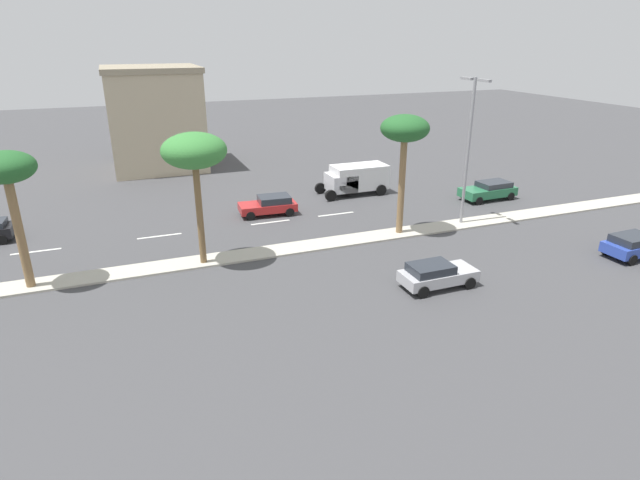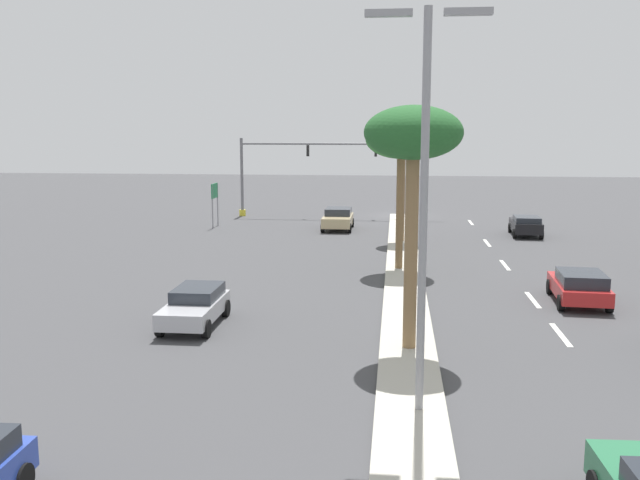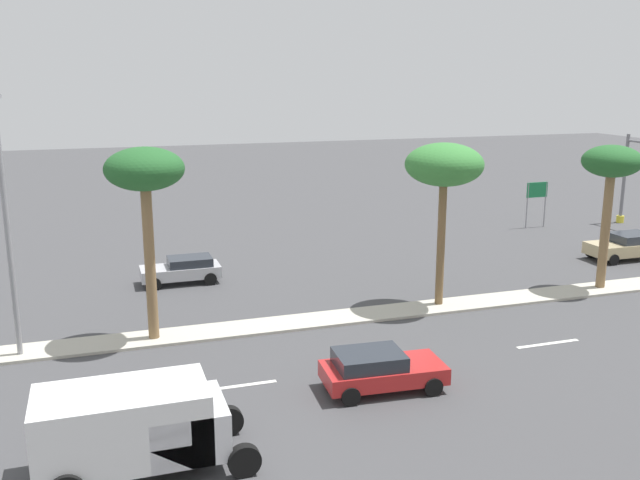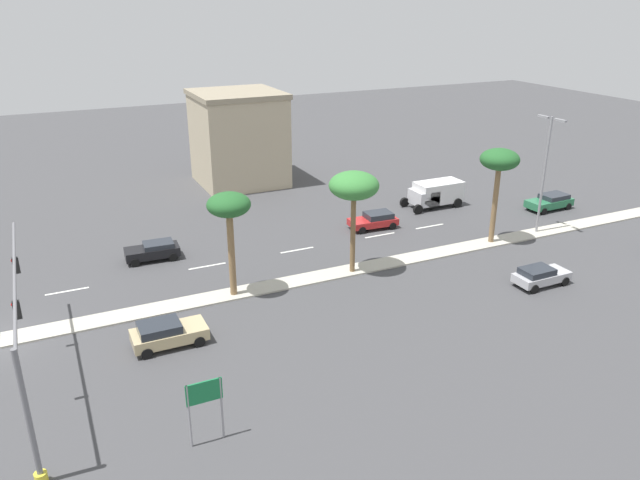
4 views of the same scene
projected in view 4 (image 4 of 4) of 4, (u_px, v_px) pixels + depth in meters
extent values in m
plane|color=#424244|center=(421.00, 257.00, 46.91)|extent=(160.00, 160.00, 0.00)
cube|color=#B7B2A3|center=(505.00, 239.00, 50.17)|extent=(1.80, 74.58, 0.12)
cube|color=silver|center=(67.00, 291.00, 41.46)|extent=(0.20, 2.80, 0.01)
cube|color=silver|center=(207.00, 266.00, 45.31)|extent=(0.20, 2.80, 0.01)
cube|color=silver|center=(297.00, 250.00, 48.17)|extent=(0.20, 2.80, 0.01)
cube|color=silver|center=(380.00, 235.00, 51.15)|extent=(0.20, 2.80, 0.01)
cube|color=silver|center=(430.00, 226.00, 53.12)|extent=(0.20, 2.80, 0.01)
cylinder|color=slate|center=(29.00, 419.00, 23.98)|extent=(0.24, 0.24, 6.36)
cylinder|color=gold|center=(41.00, 478.00, 25.07)|extent=(0.53, 0.53, 0.50)
cylinder|color=slate|center=(14.00, 276.00, 29.85)|extent=(16.38, 0.16, 0.16)
cube|color=black|center=(17.00, 310.00, 27.76)|extent=(0.20, 0.32, 0.90)
sphere|color=red|center=(13.00, 305.00, 27.61)|extent=(0.18, 0.18, 0.18)
cube|color=black|center=(16.00, 265.00, 32.35)|extent=(0.20, 0.32, 0.90)
sphere|color=red|center=(12.00, 261.00, 32.19)|extent=(0.18, 0.18, 0.18)
cylinder|color=gray|center=(189.00, 417.00, 26.59)|extent=(0.10, 0.10, 3.19)
cylinder|color=gray|center=(222.00, 408.00, 27.17)|extent=(0.10, 0.10, 3.19)
cube|color=#19723F|center=(204.00, 392.00, 26.49)|extent=(0.08, 1.62, 1.05)
cube|color=tan|center=(239.00, 141.00, 63.96)|extent=(8.53, 8.43, 9.11)
cube|color=gray|center=(236.00, 94.00, 62.18)|extent=(8.83, 8.73, 0.50)
cylinder|color=olive|center=(232.00, 254.00, 39.78)|extent=(0.44, 0.44, 5.78)
ellipsoid|color=#235B28|center=(229.00, 205.00, 38.53)|extent=(2.81, 2.81, 1.54)
cylinder|color=brown|center=(353.00, 233.00, 43.16)|extent=(0.36, 0.36, 5.82)
ellipsoid|color=#387F38|center=(354.00, 185.00, 41.86)|extent=(3.48, 3.48, 1.91)
cylinder|color=olive|center=(495.00, 205.00, 48.42)|extent=(0.42, 0.42, 6.27)
ellipsoid|color=#235B28|center=(500.00, 159.00, 47.06)|extent=(3.04, 3.04, 1.67)
cylinder|color=gray|center=(544.00, 176.00, 49.89)|extent=(0.20, 0.20, 9.68)
cube|color=gray|center=(544.00, 116.00, 48.91)|extent=(1.10, 0.24, 0.16)
cube|color=gray|center=(561.00, 120.00, 47.39)|extent=(1.10, 0.24, 0.16)
cube|color=#287047|center=(549.00, 203.00, 57.15)|extent=(2.10, 4.52, 0.66)
cube|color=#262B33|center=(554.00, 196.00, 57.18)|extent=(1.83, 2.51, 0.43)
cylinder|color=black|center=(544.00, 211.00, 55.85)|extent=(0.24, 0.65, 0.64)
cylinder|color=black|center=(529.00, 206.00, 57.37)|extent=(0.24, 0.65, 0.64)
cylinder|color=black|center=(568.00, 206.00, 57.17)|extent=(0.24, 0.65, 0.64)
cylinder|color=black|center=(553.00, 201.00, 58.69)|extent=(0.24, 0.65, 0.64)
cube|color=#B2B2B7|center=(542.00, 277.00, 42.18)|extent=(1.72, 3.98, 0.58)
cube|color=#262B33|center=(537.00, 271.00, 41.79)|extent=(1.54, 2.19, 0.44)
cylinder|color=black|center=(547.00, 272.00, 43.52)|extent=(0.22, 0.64, 0.64)
cylinder|color=black|center=(565.00, 281.00, 42.16)|extent=(0.22, 0.64, 0.64)
cylinder|color=black|center=(517.00, 280.00, 42.41)|extent=(0.22, 0.64, 0.64)
cylinder|color=black|center=(534.00, 289.00, 41.05)|extent=(0.22, 0.64, 0.64)
cube|color=red|center=(373.00, 222.00, 52.50)|extent=(2.15, 4.21, 0.57)
cube|color=#262B33|center=(378.00, 215.00, 52.48)|extent=(1.85, 2.36, 0.49)
cylinder|color=black|center=(362.00, 230.00, 51.34)|extent=(0.26, 0.65, 0.64)
cylinder|color=black|center=(353.00, 223.00, 52.89)|extent=(0.26, 0.65, 0.64)
cylinder|color=black|center=(392.00, 226.00, 52.31)|extent=(0.26, 0.65, 0.64)
cylinder|color=black|center=(383.00, 219.00, 53.87)|extent=(0.26, 0.65, 0.64)
cube|color=black|center=(152.00, 252.00, 46.18)|extent=(1.98, 4.06, 0.68)
cube|color=#262B33|center=(158.00, 244.00, 46.16)|extent=(1.71, 2.27, 0.35)
cylinder|color=black|center=(135.00, 263.00, 45.09)|extent=(0.25, 0.65, 0.64)
cylinder|color=black|center=(132.00, 254.00, 46.54)|extent=(0.25, 0.65, 0.64)
cylinder|color=black|center=(173.00, 257.00, 46.06)|extent=(0.25, 0.65, 0.64)
cylinder|color=black|center=(169.00, 249.00, 47.52)|extent=(0.25, 0.65, 0.64)
cube|color=tan|center=(169.00, 334.00, 34.89)|extent=(1.99, 4.20, 0.68)
cube|color=#262B33|center=(159.00, 327.00, 34.46)|extent=(1.79, 2.31, 0.49)
cylinder|color=black|center=(191.00, 327.00, 36.39)|extent=(0.22, 0.64, 0.64)
cylinder|color=black|center=(199.00, 342.00, 34.81)|extent=(0.22, 0.64, 0.64)
cylinder|color=black|center=(141.00, 338.00, 35.22)|extent=(0.22, 0.64, 0.64)
cylinder|color=black|center=(147.00, 354.00, 33.64)|extent=(0.22, 0.64, 0.64)
cube|color=silver|center=(424.00, 197.00, 57.22)|extent=(2.29, 2.10, 1.36)
cube|color=silver|center=(438.00, 192.00, 57.77)|extent=(2.29, 4.47, 1.94)
cylinder|color=black|center=(418.00, 209.00, 55.98)|extent=(0.28, 0.90, 0.90)
cylinder|color=black|center=(404.00, 202.00, 57.90)|extent=(0.28, 0.90, 0.90)
cylinder|color=black|center=(457.00, 203.00, 57.74)|extent=(0.28, 0.90, 0.90)
cylinder|color=black|center=(443.00, 196.00, 59.66)|extent=(0.28, 0.90, 0.90)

